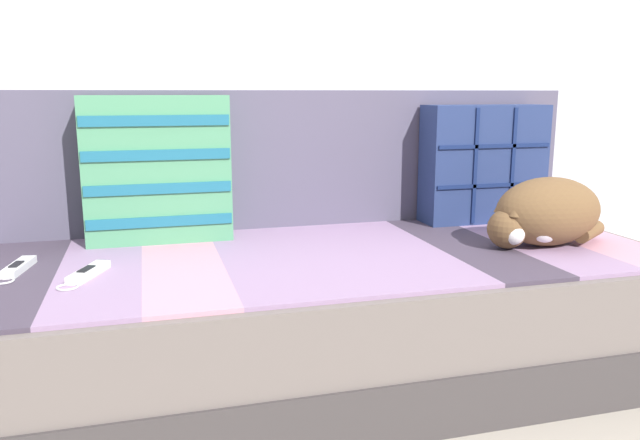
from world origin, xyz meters
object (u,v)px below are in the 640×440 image
(sleeping_cat, at_px, (545,214))
(game_remote_far, at_px, (87,273))
(throw_pillow_quilted, at_px, (483,164))
(throw_pillow_striped, at_px, (158,169))
(couch, at_px, (293,312))
(game_remote_near, at_px, (17,268))

(sleeping_cat, height_order, game_remote_far, sleeping_cat)
(sleeping_cat, bearing_deg, throw_pillow_quilted, 88.19)
(throw_pillow_striped, bearing_deg, throw_pillow_quilted, 0.03)
(game_remote_far, bearing_deg, couch, 10.55)
(sleeping_cat, distance_m, game_remote_far, 1.23)
(throw_pillow_striped, bearing_deg, sleeping_cat, -19.16)
(couch, height_order, game_remote_near, game_remote_near)
(sleeping_cat, bearing_deg, game_remote_near, 175.27)
(couch, relative_size, game_remote_far, 10.38)
(sleeping_cat, bearing_deg, game_remote_far, 178.77)
(throw_pillow_striped, distance_m, game_remote_far, 0.43)
(throw_pillow_striped, bearing_deg, couch, -34.92)
(couch, distance_m, game_remote_near, 0.71)
(couch, bearing_deg, game_remote_near, -179.30)
(game_remote_near, height_order, game_remote_far, same)
(throw_pillow_quilted, xyz_separation_m, throw_pillow_striped, (-1.06, -0.00, 0.02))
(throw_pillow_striped, distance_m, game_remote_near, 0.47)
(couch, distance_m, throw_pillow_striped, 0.57)
(throw_pillow_striped, relative_size, game_remote_near, 2.05)
(throw_pillow_quilted, bearing_deg, game_remote_far, -164.73)
(throw_pillow_quilted, height_order, sleeping_cat, throw_pillow_quilted)
(throw_pillow_quilted, xyz_separation_m, game_remote_far, (-1.23, -0.34, -0.18))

